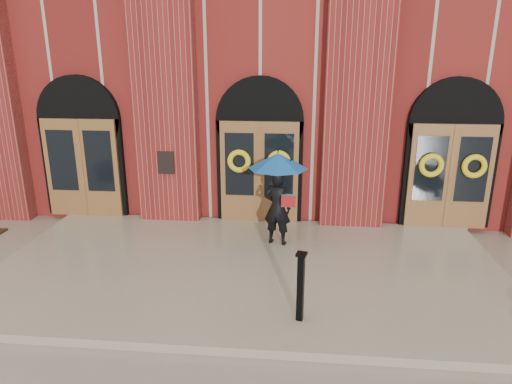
# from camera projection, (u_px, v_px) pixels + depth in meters

# --- Properties ---
(ground) EXTENTS (90.00, 90.00, 0.00)m
(ground) POSITION_uv_depth(u_px,v_px,m) (247.00, 276.00, 8.96)
(ground) COLOR gray
(ground) RESTS_ON ground
(landing) EXTENTS (10.00, 5.30, 0.15)m
(landing) POSITION_uv_depth(u_px,v_px,m) (248.00, 269.00, 9.08)
(landing) COLOR gray
(landing) RESTS_ON ground
(church_building) EXTENTS (16.20, 12.53, 7.00)m
(church_building) POSITION_uv_depth(u_px,v_px,m) (274.00, 73.00, 16.29)
(church_building) COLOR maroon
(church_building) RESTS_ON ground
(man_with_umbrella) EXTENTS (1.53, 1.53, 2.04)m
(man_with_umbrella) POSITION_uv_depth(u_px,v_px,m) (278.00, 181.00, 9.72)
(man_with_umbrella) COLOR black
(man_with_umbrella) RESTS_ON landing
(metal_post) EXTENTS (0.19, 0.19, 1.16)m
(metal_post) POSITION_uv_depth(u_px,v_px,m) (301.00, 285.00, 7.06)
(metal_post) COLOR black
(metal_post) RESTS_ON landing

